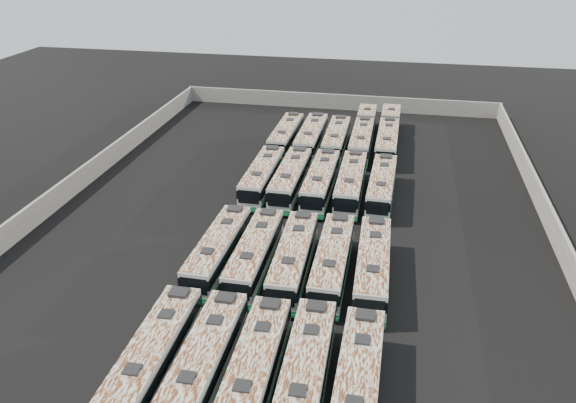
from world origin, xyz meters
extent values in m
plane|color=black|center=(0.00, 0.00, 0.00)|extent=(140.00, 140.00, 0.00)
cube|color=slate|center=(0.00, 36.30, 1.10)|extent=(45.20, 0.30, 2.20)
cube|color=slate|center=(22.30, 0.00, 1.10)|extent=(0.30, 73.20, 2.20)
cube|color=slate|center=(-22.30, 0.00, 1.10)|extent=(0.30, 73.20, 2.20)
cube|color=beige|center=(-4.25, -19.64, 1.57)|extent=(2.37, 10.94, 2.50)
cube|color=#17673D|center=(-4.25, -19.64, 0.66)|extent=(2.42, 10.99, 0.38)
cube|color=black|center=(-4.25, -19.64, 1.98)|extent=(2.43, 11.00, 0.84)
cube|color=beige|center=(-4.25, -19.64, 2.85)|extent=(2.32, 10.72, 0.06)
cube|color=black|center=(-4.23, -22.04, 2.94)|extent=(0.87, 0.87, 0.13)
cube|color=black|center=(-4.27, -17.24, 2.94)|extent=(0.87, 0.87, 0.13)
cube|color=black|center=(-4.28, -15.06, 2.98)|extent=(1.19, 1.01, 0.24)
cylinder|color=black|center=(-5.25, -16.16, 0.45)|extent=(0.26, 0.91, 0.91)
cylinder|color=black|center=(-3.30, -16.14, 0.45)|extent=(0.26, 0.91, 0.91)
cube|color=beige|center=(-1.18, -19.63, 1.58)|extent=(2.30, 10.96, 2.51)
cube|color=#17673D|center=(-1.18, -19.63, 0.66)|extent=(2.35, 11.01, 0.38)
cube|color=black|center=(-1.18, -19.63, 1.99)|extent=(2.36, 11.02, 0.84)
cube|color=beige|center=(-1.18, -19.63, 2.86)|extent=(2.26, 10.74, 0.06)
cube|color=black|center=(-1.17, -22.04, 2.95)|extent=(0.87, 0.87, 0.13)
cube|color=black|center=(-1.18, -17.22, 2.95)|extent=(0.87, 0.87, 0.13)
cube|color=black|center=(-1.19, -15.03, 3.00)|extent=(1.19, 1.01, 0.24)
cylinder|color=black|center=(-2.16, -16.12, 0.46)|extent=(0.26, 0.91, 0.91)
cylinder|color=black|center=(-0.21, -16.12, 0.46)|extent=(0.26, 0.91, 0.91)
cube|color=beige|center=(1.80, -19.65, 1.57)|extent=(2.45, 10.93, 2.50)
cube|color=#17673D|center=(1.80, -19.65, 0.65)|extent=(2.50, 10.98, 0.38)
cube|color=black|center=(1.80, -19.65, 1.98)|extent=(2.51, 10.99, 0.84)
cube|color=beige|center=(1.80, -19.65, 2.84)|extent=(2.40, 10.72, 0.06)
cube|color=black|center=(1.84, -22.04, 2.93)|extent=(0.88, 0.88, 0.13)
cube|color=black|center=(1.76, -17.25, 2.93)|extent=(0.88, 0.88, 0.13)
cube|color=black|center=(1.72, -15.07, 2.98)|extent=(1.20, 1.02, 0.24)
cylinder|color=black|center=(0.77, -16.17, 0.45)|extent=(0.27, 0.91, 0.91)
cylinder|color=black|center=(2.71, -16.14, 0.45)|extent=(0.27, 0.91, 0.91)
cube|color=beige|center=(4.66, -19.39, 1.58)|extent=(2.47, 11.00, 2.51)
cube|color=#17673D|center=(4.66, -19.39, 0.66)|extent=(2.52, 11.05, 0.38)
cube|color=black|center=(4.66, -19.39, 1.99)|extent=(2.53, 11.06, 0.84)
cube|color=beige|center=(4.66, -19.39, 2.86)|extent=(2.42, 10.78, 0.06)
cube|color=black|center=(4.70, -21.80, 2.95)|extent=(0.88, 0.88, 0.13)
cube|color=black|center=(4.62, -16.98, 2.95)|extent=(0.88, 0.88, 0.13)
cube|color=black|center=(4.58, -14.79, 3.00)|extent=(1.20, 1.03, 0.24)
cylinder|color=black|center=(3.62, -15.90, 0.46)|extent=(0.27, 0.92, 0.91)
cylinder|color=black|center=(5.57, -15.87, 0.46)|extent=(0.27, 0.92, 0.91)
cube|color=beige|center=(7.59, -19.64, 1.57)|extent=(2.37, 10.93, 2.50)
cube|color=#17673D|center=(7.59, -19.64, 0.65)|extent=(2.42, 10.98, 0.38)
cube|color=black|center=(7.59, -19.64, 1.98)|extent=(2.43, 10.99, 0.84)
cube|color=beige|center=(7.59, -19.64, 2.84)|extent=(2.32, 10.71, 0.06)
cube|color=black|center=(7.57, -22.04, 2.94)|extent=(0.87, 0.87, 0.13)
cube|color=black|center=(7.62, -17.24, 2.94)|extent=(0.87, 0.87, 0.13)
cube|color=black|center=(7.63, -15.06, 2.98)|extent=(1.19, 1.01, 0.24)
cylinder|color=black|center=(6.65, -16.14, 0.45)|extent=(0.26, 0.91, 0.91)
cylinder|color=black|center=(8.60, -16.16, 0.45)|extent=(0.26, 0.91, 0.91)
cube|color=beige|center=(-4.19, -7.31, 1.52)|extent=(2.39, 10.64, 2.43)
cube|color=#17673D|center=(-4.19, -7.31, 0.64)|extent=(2.44, 10.69, 0.37)
cube|color=black|center=(-4.19, -7.31, 1.93)|extent=(2.45, 10.70, 0.81)
cube|color=black|center=(-4.28, -12.63, 1.81)|extent=(1.94, 0.09, 1.28)
cube|color=#17673D|center=(-4.28, -12.63, 0.46)|extent=(2.21, 0.14, 0.25)
cube|color=beige|center=(-4.19, -7.31, 2.77)|extent=(2.34, 10.43, 0.06)
cube|color=black|center=(-4.23, -9.64, 2.85)|extent=(0.85, 0.85, 0.12)
cube|color=black|center=(-4.15, -4.97, 2.85)|extent=(0.85, 0.85, 0.12)
cube|color=black|center=(-4.11, -2.85, 2.90)|extent=(1.16, 0.99, 0.23)
cylinder|color=black|center=(-5.19, -10.68, 0.44)|extent=(0.26, 0.89, 0.88)
cylinder|color=black|center=(-3.30, -10.71, 0.44)|extent=(0.26, 0.89, 0.88)
cylinder|color=black|center=(-5.08, -3.90, 0.44)|extent=(0.26, 0.89, 0.88)
cylinder|color=black|center=(-3.19, -3.93, 0.44)|extent=(0.26, 0.89, 0.88)
cube|color=beige|center=(-1.27, -7.35, 1.53)|extent=(2.22, 10.62, 2.43)
cube|color=#17673D|center=(-1.27, -7.35, 0.64)|extent=(2.27, 10.67, 0.37)
cube|color=black|center=(-1.27, -7.35, 1.93)|extent=(2.28, 10.68, 0.81)
cube|color=black|center=(-1.27, -12.68, 1.81)|extent=(1.95, 0.06, 1.28)
cube|color=#17673D|center=(-1.27, -12.68, 0.46)|extent=(2.21, 0.10, 0.25)
cube|color=beige|center=(-1.27, -7.35, 2.77)|extent=(2.17, 10.40, 0.06)
cube|color=black|center=(-1.27, -9.69, 2.86)|extent=(0.84, 0.84, 0.12)
cube|color=black|center=(-1.27, -5.02, 2.86)|extent=(0.84, 0.84, 0.12)
cube|color=black|center=(-1.27, -2.89, 2.90)|extent=(1.15, 0.97, 0.23)
cylinder|color=black|center=(-2.22, -10.75, 0.44)|extent=(0.25, 0.88, 0.88)
cylinder|color=black|center=(-0.32, -10.75, 0.44)|extent=(0.25, 0.88, 0.88)
cylinder|color=black|center=(-2.22, -3.95, 0.44)|extent=(0.25, 0.88, 0.88)
cylinder|color=black|center=(-0.33, -3.95, 0.44)|extent=(0.25, 0.88, 0.88)
cube|color=beige|center=(1.75, -7.43, 1.55)|extent=(2.47, 10.81, 2.47)
cube|color=#17673D|center=(1.75, -7.43, 0.65)|extent=(2.53, 10.86, 0.38)
cube|color=black|center=(1.75, -7.43, 1.95)|extent=(2.54, 10.87, 0.83)
cube|color=black|center=(1.87, -12.83, 1.84)|extent=(1.97, 0.10, 1.30)
cube|color=#17673D|center=(1.87, -12.83, 0.47)|extent=(2.24, 0.15, 0.25)
cube|color=beige|center=(1.75, -7.43, 2.81)|extent=(2.42, 10.59, 0.06)
cube|color=black|center=(1.80, -9.79, 2.90)|extent=(0.87, 0.87, 0.13)
cube|color=black|center=(1.70, -5.06, 2.90)|extent=(0.87, 0.87, 0.13)
cube|color=black|center=(1.65, -2.91, 2.94)|extent=(1.19, 1.01, 0.23)
cylinder|color=black|center=(0.86, -10.89, 0.45)|extent=(0.27, 0.90, 0.90)
cylinder|color=black|center=(2.78, -10.85, 0.45)|extent=(0.27, 0.90, 0.90)
cylinder|color=black|center=(0.71, -4.01, 0.45)|extent=(0.27, 0.90, 0.90)
cylinder|color=black|center=(2.63, -3.96, 0.45)|extent=(0.27, 0.90, 0.90)
cube|color=beige|center=(4.68, -7.23, 1.54)|extent=(2.28, 10.75, 2.46)
cube|color=#17673D|center=(4.68, -7.23, 0.64)|extent=(2.33, 10.80, 0.38)
cube|color=black|center=(4.68, -7.23, 1.95)|extent=(2.34, 10.81, 0.82)
cube|color=black|center=(4.70, -12.62, 1.84)|extent=(1.97, 0.07, 1.30)
cube|color=#17673D|center=(4.70, -12.62, 0.47)|extent=(2.24, 0.11, 0.25)
cube|color=beige|center=(4.68, -7.23, 2.80)|extent=(2.24, 10.54, 0.06)
cube|color=black|center=(4.69, -9.59, 2.89)|extent=(0.85, 0.85, 0.13)
cube|color=black|center=(4.67, -4.87, 2.89)|extent=(0.85, 0.85, 0.13)
cube|color=black|center=(4.66, -2.72, 2.94)|extent=(1.17, 0.99, 0.23)
cylinder|color=black|center=(3.73, -10.67, 0.45)|extent=(0.25, 0.90, 0.90)
cylinder|color=black|center=(5.65, -10.66, 0.45)|extent=(0.25, 0.90, 0.90)
cylinder|color=black|center=(3.71, -3.80, 0.45)|extent=(0.25, 0.90, 0.90)
cylinder|color=black|center=(5.62, -3.79, 0.45)|extent=(0.25, 0.90, 0.90)
cube|color=beige|center=(7.68, -7.35, 1.56)|extent=(2.46, 10.91, 2.49)
cube|color=#17673D|center=(7.68, -7.35, 0.65)|extent=(2.51, 10.96, 0.38)
cube|color=black|center=(7.68, -7.35, 1.98)|extent=(2.52, 10.97, 0.83)
cube|color=black|center=(7.78, -12.81, 1.86)|extent=(1.99, 0.10, 1.31)
cube|color=#17673D|center=(7.78, -12.81, 0.47)|extent=(2.27, 0.14, 0.25)
cube|color=beige|center=(7.68, -7.35, 2.84)|extent=(2.41, 10.70, 0.06)
cube|color=black|center=(7.73, -9.74, 2.93)|extent=(0.88, 0.88, 0.13)
cube|color=black|center=(7.64, -4.96, 2.93)|extent=(0.88, 0.88, 0.13)
cube|color=black|center=(7.60, -2.78, 2.97)|extent=(1.20, 1.02, 0.24)
cylinder|color=black|center=(6.78, -10.85, 0.45)|extent=(0.27, 0.91, 0.91)
cylinder|color=black|center=(8.72, -10.81, 0.45)|extent=(0.27, 0.91, 0.91)
cylinder|color=black|center=(6.65, -3.89, 0.45)|extent=(0.27, 0.91, 0.91)
cylinder|color=black|center=(8.59, -3.85, 0.45)|extent=(0.27, 0.91, 0.91)
cube|color=beige|center=(-4.16, 7.07, 1.54)|extent=(2.25, 10.74, 2.46)
cube|color=#17673D|center=(-4.16, 7.07, 0.64)|extent=(2.30, 10.79, 0.38)
cube|color=black|center=(-4.16, 7.07, 1.95)|extent=(2.31, 10.80, 0.82)
cube|color=black|center=(-4.16, 1.68, 1.83)|extent=(1.97, 0.06, 1.30)
cube|color=#17673D|center=(-4.16, 1.68, 0.47)|extent=(2.24, 0.10, 0.25)
cube|color=beige|center=(-4.16, 7.07, 2.80)|extent=(2.21, 10.53, 0.06)
cube|color=black|center=(-4.16, 4.70, 2.89)|extent=(0.85, 0.85, 0.13)
cube|color=black|center=(-4.15, 9.43, 2.89)|extent=(0.85, 0.85, 0.13)
cube|color=black|center=(-4.15, 11.58, 2.94)|extent=(1.16, 0.99, 0.23)
cylinder|color=black|center=(-5.12, 3.63, 0.45)|extent=(0.25, 0.90, 0.89)
cylinder|color=black|center=(-3.20, 3.63, 0.45)|extent=(0.25, 0.90, 0.89)
cylinder|color=black|center=(-5.11, 10.50, 0.45)|extent=(0.25, 0.90, 0.89)
cylinder|color=black|center=(-3.20, 10.50, 0.45)|extent=(0.25, 0.90, 0.89)
cube|color=beige|center=(-1.29, 7.02, 1.57)|extent=(2.40, 10.96, 2.51)
cube|color=#17673D|center=(-1.29, 7.02, 0.66)|extent=(2.45, 11.02, 0.38)
cube|color=black|center=(-1.29, 7.02, 1.99)|extent=(2.46, 11.03, 0.84)
cube|color=black|center=(-1.35, 1.53, 1.87)|extent=(2.01, 0.08, 1.32)
cube|color=#17673D|center=(-1.35, 1.53, 0.47)|extent=(2.28, 0.13, 0.26)
cube|color=beige|center=(-1.29, 7.02, 2.85)|extent=(2.35, 10.75, 0.06)
cube|color=black|center=(-1.32, 4.62, 2.94)|extent=(0.88, 0.88, 0.13)
cube|color=black|center=(-1.27, 9.43, 2.94)|extent=(0.88, 0.88, 0.13)
cube|color=black|center=(-1.24, 11.62, 2.99)|extent=(1.20, 1.02, 0.24)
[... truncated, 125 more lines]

